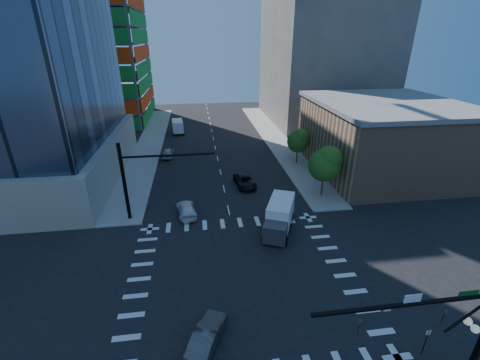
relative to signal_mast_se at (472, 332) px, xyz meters
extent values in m
plane|color=black|center=(-10.60, 11.50, -5.01)|extent=(160.00, 160.00, 0.00)
cube|color=silver|center=(-10.60, 11.50, -5.00)|extent=(20.00, 20.00, 0.01)
cube|color=gray|center=(1.90, 51.50, -4.93)|extent=(5.00, 60.00, 0.15)
cube|color=gray|center=(-23.10, 51.50, -4.93)|extent=(5.00, 60.00, 0.15)
cube|color=gray|center=(-40.60, 36.50, -2.01)|extent=(30.00, 30.00, 6.00)
cube|color=#198B2D|center=(-25.50, 73.50, 19.49)|extent=(0.12, 24.00, 49.00)
cube|color=#E93D0D|center=(-38.10, 60.90, 19.49)|extent=(24.00, 0.12, 49.00)
cube|color=#9C7B5B|center=(14.40, 33.50, -0.01)|extent=(20.00, 22.00, 10.00)
cube|color=slate|center=(14.40, 33.50, 5.29)|extent=(20.50, 22.50, 0.60)
cube|color=#5C5852|center=(16.40, 66.50, 8.99)|extent=(24.00, 30.00, 28.00)
cylinder|color=black|center=(-4.10, 0.00, 2.54)|extent=(10.00, 0.24, 0.24)
cylinder|color=black|center=(-0.50, 0.00, 1.44)|extent=(2.50, 0.14, 2.50)
imported|color=black|center=(-2.10, 0.00, 1.44)|extent=(0.16, 0.20, 1.00)
imported|color=black|center=(-6.60, 0.00, 1.44)|extent=(0.16, 0.20, 1.00)
cube|color=white|center=(-4.10, 0.00, 2.89)|extent=(0.90, 0.04, 0.50)
cube|color=#0B531B|center=(-1.10, 0.00, 2.84)|extent=(1.10, 0.04, 0.28)
cylinder|color=black|center=(0.30, 0.00, 0.34)|extent=(1.20, 0.08, 0.08)
sphere|color=white|center=(-0.20, 0.25, 0.54)|extent=(0.44, 0.44, 0.44)
sphere|color=white|center=(-0.20, -0.25, 0.54)|extent=(0.44, 0.44, 0.44)
cylinder|color=black|center=(-22.10, 23.00, -0.36)|extent=(0.40, 0.40, 9.00)
cylinder|color=black|center=(-17.10, 23.00, 2.54)|extent=(10.00, 0.24, 0.24)
imported|color=black|center=(-16.10, 23.00, 1.44)|extent=(0.16, 0.20, 1.00)
cylinder|color=#382316|center=(1.90, 25.50, -3.72)|extent=(0.20, 0.20, 2.27)
sphere|color=#1B4D14|center=(1.90, 25.50, -0.63)|extent=(4.16, 4.16, 4.16)
sphere|color=#397226|center=(2.30, 25.20, 0.34)|extent=(3.25, 3.25, 3.25)
cylinder|color=#382316|center=(2.20, 37.50, -3.90)|extent=(0.20, 0.20, 1.92)
sphere|color=#1B4D14|center=(2.20, 37.50, -1.28)|extent=(3.52, 3.52, 3.52)
sphere|color=#397226|center=(2.60, 37.20, -0.46)|extent=(2.75, 2.75, 2.75)
cylinder|color=black|center=(0.10, 2.50, -3.91)|extent=(0.06, 0.06, 2.20)
cube|color=silver|center=(0.10, 2.50, -3.01)|extent=(0.30, 0.03, 0.40)
imported|color=black|center=(-7.60, 30.07, -4.28)|extent=(2.94, 5.45, 1.45)
imported|color=white|center=(-15.63, 23.16, -4.31)|extent=(2.69, 5.07, 1.40)
imported|color=#A9AAB0|center=(-19.10, 43.54, -4.24)|extent=(2.15, 4.66, 1.55)
imported|color=#434448|center=(-13.94, 5.34, -4.28)|extent=(3.23, 4.68, 1.46)
cube|color=white|center=(-5.73, 18.23, -3.10)|extent=(4.21, 5.57, 2.61)
cube|color=#3F3F46|center=(-5.73, 18.23, -3.75)|extent=(2.84, 2.58, 1.91)
cube|color=white|center=(-17.98, 59.02, -3.30)|extent=(2.59, 4.68, 2.34)
cube|color=#3F3F46|center=(-17.98, 59.02, -3.88)|extent=(2.22, 1.81, 1.71)
camera|label=1|loc=(-13.88, -10.37, 14.36)|focal=24.00mm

